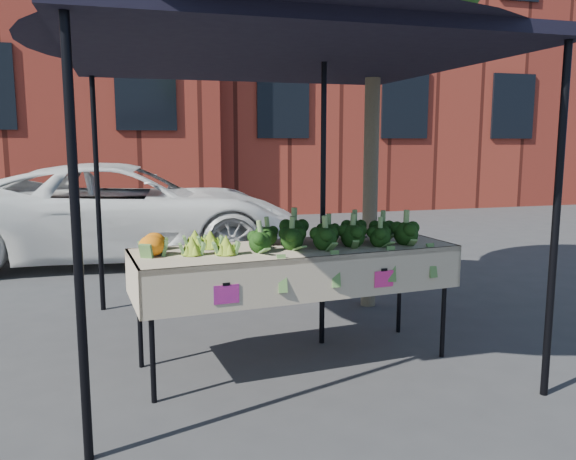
# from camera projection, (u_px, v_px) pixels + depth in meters

# --- Properties ---
(ground) EXTENTS (90.00, 90.00, 0.00)m
(ground) POSITION_uv_depth(u_px,v_px,m) (267.00, 358.00, 4.55)
(ground) COLOR #313134
(table) EXTENTS (2.46, 1.01, 0.90)m
(table) POSITION_uv_depth(u_px,v_px,m) (295.00, 305.00, 4.40)
(table) COLOR #BBAB96
(table) RESTS_ON ground
(canopy) EXTENTS (3.16, 3.16, 2.74)m
(canopy) POSITION_uv_depth(u_px,v_px,m) (279.00, 181.00, 4.66)
(canopy) COLOR black
(canopy) RESTS_ON ground
(broccoli_heap) EXTENTS (1.35, 0.55, 0.23)m
(broccoli_heap) POSITION_uv_depth(u_px,v_px,m) (329.00, 230.00, 4.41)
(broccoli_heap) COLOR black
(broccoli_heap) RESTS_ON table
(romanesco_cluster) EXTENTS (0.41, 0.55, 0.18)m
(romanesco_cluster) POSITION_uv_depth(u_px,v_px,m) (206.00, 239.00, 4.17)
(romanesco_cluster) COLOR #9DAC2C
(romanesco_cluster) RESTS_ON table
(cauliflower_pair) EXTENTS (0.21, 0.41, 0.16)m
(cauliflower_pair) POSITION_uv_depth(u_px,v_px,m) (153.00, 242.00, 4.10)
(cauliflower_pair) COLOR orange
(cauliflower_pair) RESTS_ON table
(vehicle) EXTENTS (1.59, 2.41, 4.96)m
(vehicle) POSITION_uv_depth(u_px,v_px,m) (120.00, 83.00, 8.02)
(vehicle) COLOR white
(vehicle) RESTS_ON ground
(street_tree) EXTENTS (2.21, 2.21, 4.35)m
(street_tree) POSITION_uv_depth(u_px,v_px,m) (373.00, 91.00, 5.69)
(street_tree) COLOR #1E4C14
(street_tree) RESTS_ON ground
(building_right) EXTENTS (12.00, 8.00, 8.50)m
(building_right) POSITION_uv_depth(u_px,v_px,m) (389.00, 56.00, 17.69)
(building_right) COLOR maroon
(building_right) RESTS_ON ground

